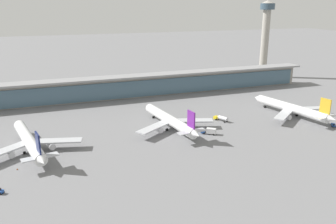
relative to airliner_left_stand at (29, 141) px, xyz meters
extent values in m
plane|color=slate|center=(68.15, 0.30, -4.70)|extent=(1200.00, 1200.00, 0.00)
cylinder|color=white|center=(-0.23, 1.12, 0.02)|extent=(14.15, 47.20, 4.97)
cone|color=white|center=(-5.25, 26.18, 0.02)|extent=(5.66, 5.35, 4.87)
cone|color=white|center=(4.76, -23.69, 0.52)|extent=(5.46, 6.24, 4.47)
cube|color=black|center=(-4.69, 23.39, 0.89)|extent=(4.06, 2.75, 0.60)
cube|color=#B7BABF|center=(-9.88, -5.23, -0.85)|extent=(20.36, 17.36, 0.60)
cube|color=#B7BABF|center=(11.13, -1.01, -0.85)|extent=(22.12, 10.73, 0.60)
cylinder|color=silver|center=(-7.26, -5.21, -2.57)|extent=(3.40, 4.07, 2.74)
cylinder|color=silver|center=(8.71, -2.01, -2.57)|extent=(3.40, 4.07, 2.74)
cube|color=#141E51|center=(3.91, -19.47, 6.36)|extent=(1.77, 6.00, 7.71)
cube|color=#B7BABF|center=(4.08, -20.31, 0.76)|extent=(14.19, 6.40, 0.43)
cylinder|color=black|center=(-2.41, -1.94, -4.10)|extent=(1.24, 1.38, 1.20)
cylinder|color=black|center=(2.97, -0.86, -4.10)|extent=(1.24, 1.38, 1.20)
cylinder|color=black|center=(-3.94, 19.61, -4.10)|extent=(1.24, 1.38, 1.20)
cylinder|color=white|center=(66.65, 7.06, 0.02)|extent=(11.37, 47.38, 4.97)
cone|color=white|center=(63.15, 32.37, 0.02)|extent=(5.44, 5.10, 4.87)
cone|color=white|center=(70.11, -18.02, 0.52)|extent=(5.18, 6.03, 4.47)
cube|color=black|center=(63.54, 29.56, 0.89)|extent=(3.97, 2.55, 0.60)
cube|color=#B7BABF|center=(56.63, 1.31, -0.85)|extent=(20.85, 16.49, 0.60)
cube|color=#B7BABF|center=(77.85, 4.24, -0.85)|extent=(22.07, 11.88, 0.60)
cylinder|color=silver|center=(59.24, 1.16, -2.57)|extent=(3.21, 3.94, 2.74)
cylinder|color=silver|center=(75.38, 3.39, -2.57)|extent=(3.21, 3.94, 2.74)
cube|color=#661E84|center=(69.52, -13.75, 6.36)|extent=(1.41, 6.03, 7.71)
cube|color=#B7BABF|center=(69.64, -14.59, 0.76)|extent=(14.10, 5.61, 0.43)
cylinder|color=black|center=(64.28, 4.13, -4.10)|extent=(1.18, 1.33, 1.20)
cylinder|color=black|center=(69.72, 4.88, -4.10)|extent=(1.18, 1.33, 1.20)
cylinder|color=black|center=(64.07, 25.74, -4.10)|extent=(1.18, 1.33, 1.20)
cylinder|color=white|center=(138.56, 3.06, 0.02)|extent=(14.65, 47.14, 4.97)
cone|color=white|center=(133.25, 28.06, 0.02)|extent=(5.69, 5.39, 4.87)
cone|color=white|center=(143.82, -21.69, 0.52)|extent=(5.51, 6.28, 4.47)
cube|color=black|center=(133.84, 25.28, 0.89)|extent=(4.07, 2.79, 0.60)
cube|color=#B7BABF|center=(128.98, -3.39, -0.85)|extent=(20.26, 17.51, 0.60)
cube|color=#B7BABF|center=(149.94, 1.06, -0.85)|extent=(22.12, 10.51, 0.60)
cylinder|color=silver|center=(131.60, -3.35, -2.57)|extent=(3.43, 4.09, 2.74)
cylinder|color=silver|center=(147.53, 0.03, -2.57)|extent=(3.43, 4.09, 2.74)
cube|color=gold|center=(142.92, -17.48, 6.36)|extent=(1.83, 5.99, 7.71)
cube|color=#B7BABF|center=(143.10, -18.32, 0.76)|extent=(14.20, 6.54, 0.43)
cylinder|color=black|center=(136.41, -0.02, -4.10)|extent=(1.26, 1.39, 1.20)
cylinder|color=black|center=(141.78, 1.12, -4.10)|extent=(1.26, 1.39, 1.20)
cylinder|color=black|center=(134.64, 21.51, -4.10)|extent=(1.26, 1.39, 1.20)
cube|color=#234C9E|center=(79.63, -5.59, -3.50)|extent=(2.84, 2.92, 1.50)
cube|color=black|center=(79.01, -5.09, -3.20)|extent=(1.39, 1.69, 0.70)
cube|color=silver|center=(82.83, -8.15, -2.85)|extent=(5.03, 4.67, 2.50)
cylinder|color=black|center=(79.59, -6.91, -4.25)|extent=(0.88, 0.78, 0.90)
cylinder|color=black|center=(80.92, -5.26, -4.25)|extent=(0.88, 0.78, 0.90)
cylinder|color=black|center=(83.34, -9.92, -4.25)|extent=(0.88, 0.78, 0.90)
cylinder|color=black|center=(84.66, -8.27, -4.25)|extent=(0.88, 0.78, 0.90)
cube|color=yellow|center=(95.84, 11.68, -3.50)|extent=(3.01, 2.81, 1.50)
cylinder|color=silver|center=(97.80, 7.30, -2.80)|extent=(4.20, 5.97, 2.10)
cylinder|color=black|center=(95.22, 10.37, -4.25)|extent=(0.62, 0.94, 0.90)
cylinder|color=black|center=(97.23, 11.27, -4.25)|extent=(0.62, 0.94, 0.90)
cylinder|color=black|center=(97.55, 5.16, -4.25)|extent=(0.62, 0.94, 0.90)
cylinder|color=black|center=(99.56, 6.06, -4.25)|extent=(0.62, 0.94, 0.90)
cube|color=#234C9E|center=(148.24, -19.25, -3.95)|extent=(4.40, 4.88, 0.60)
cube|color=black|center=(146.73, -21.15, -2.86)|extent=(3.17, 3.65, 1.72)
cylinder|color=black|center=(147.84, -21.08, -4.25)|extent=(0.78, 0.88, 0.90)
cylinder|color=black|center=(146.55, -20.05, -4.25)|extent=(0.78, 0.88, 0.90)
cylinder|color=black|center=(149.94, -18.45, -4.25)|extent=(0.78, 0.88, 0.90)
cylinder|color=black|center=(148.64, -17.42, -4.25)|extent=(0.78, 0.88, 0.90)
cube|color=black|center=(-9.30, -34.01, -3.00)|extent=(0.98, 0.98, 0.70)
cylinder|color=black|center=(-9.20, -34.99, -4.25)|extent=(0.89, 0.77, 0.90)
cylinder|color=black|center=(-8.33, -33.86, -4.25)|extent=(0.89, 0.77, 0.90)
cube|color=#9E998E|center=(68.15, 75.45, 2.30)|extent=(253.00, 8.00, 14.00)
cube|color=slate|center=(68.15, 71.15, 1.60)|extent=(247.94, 0.50, 11.20)
cube|color=gray|center=(68.15, 73.45, 9.90)|extent=(258.06, 12.80, 1.20)
cylinder|color=#9E998E|center=(189.40, 104.38, 23.54)|extent=(6.40, 6.40, 56.46)
cylinder|color=#384C5B|center=(189.40, 104.38, 54.27)|extent=(12.00, 12.00, 5.00)
cone|color=#9E998E|center=(189.40, 104.38, 57.97)|extent=(10.20, 10.20, 2.40)
cone|color=orange|center=(-4.70, -16.76, -4.35)|extent=(0.44, 0.44, 0.70)
cube|color=black|center=(-4.70, -16.76, -4.68)|extent=(0.62, 0.62, 0.04)
camera|label=1|loc=(7.87, -151.66, 56.63)|focal=37.49mm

